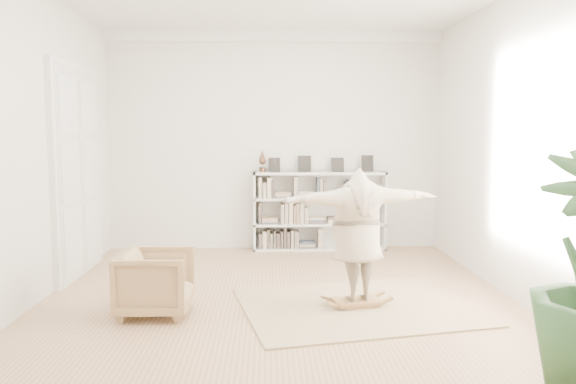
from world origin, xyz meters
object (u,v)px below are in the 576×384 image
(bookshelf, at_px, (319,212))
(armchair, at_px, (156,282))
(person, at_px, (358,231))
(rocker_board, at_px, (357,301))

(bookshelf, xyz_separation_m, armchair, (-2.06, -3.30, -0.29))
(person, bearing_deg, armchair, -7.82)
(armchair, relative_size, person, 0.42)
(rocker_board, bearing_deg, person, -11.71)
(armchair, xyz_separation_m, rocker_board, (2.19, 0.15, -0.28))
(rocker_board, bearing_deg, bookshelf, 80.66)
(rocker_board, height_order, person, person)
(rocker_board, distance_m, person, 0.80)
(bookshelf, relative_size, person, 1.22)
(rocker_board, bearing_deg, armchair, 172.18)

